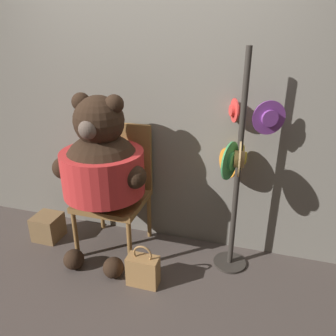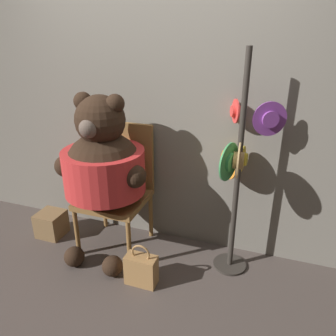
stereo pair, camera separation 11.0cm
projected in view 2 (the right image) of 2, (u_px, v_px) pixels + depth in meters
The scene contains 7 objects.
ground_plane at pixel (131, 269), 2.79m from camera, with size 14.00×14.00×0.00m, color #4C423D.
wall_back at pixel (156, 111), 2.86m from camera, with size 8.00×0.10×2.45m.
chair at pixel (118, 183), 2.97m from camera, with size 0.57×0.55×1.13m.
teddy_bear at pixel (103, 166), 2.71m from camera, with size 0.82×0.73×1.44m.
hat_display_rack at pixel (239, 169), 2.48m from camera, with size 0.47×0.57×1.79m.
handbag_on_ground at pixel (141, 269), 2.59m from camera, with size 0.25×0.13×0.36m.
wooden_crate at pixel (51, 224), 3.22m from camera, with size 0.24×0.24×0.24m.
Camera 2 is at (1.03, -2.00, 1.89)m, focal length 35.00 mm.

